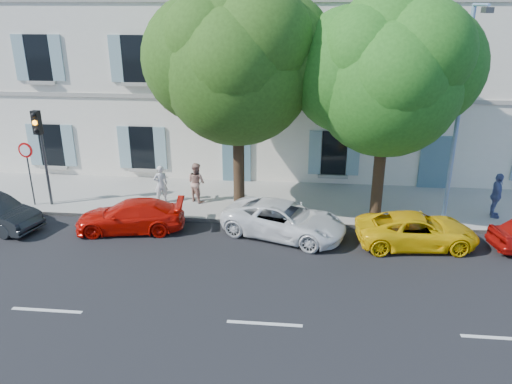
# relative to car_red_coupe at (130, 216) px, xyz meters

# --- Properties ---
(ground) EXTENTS (90.00, 90.00, 0.00)m
(ground) POSITION_rel_car_red_coupe_xyz_m (5.40, -1.24, -0.57)
(ground) COLOR black
(sidewalk) EXTENTS (36.00, 4.50, 0.15)m
(sidewalk) POSITION_rel_car_red_coupe_xyz_m (5.40, 3.21, -0.50)
(sidewalk) COLOR #A09E96
(sidewalk) RESTS_ON ground
(kerb) EXTENTS (36.00, 0.16, 0.16)m
(kerb) POSITION_rel_car_red_coupe_xyz_m (5.40, 1.04, -0.49)
(kerb) COLOR #9E998E
(kerb) RESTS_ON ground
(building) EXTENTS (28.00, 7.00, 12.00)m
(building) POSITION_rel_car_red_coupe_xyz_m (5.40, 8.96, 5.43)
(building) COLOR white
(building) RESTS_ON ground
(car_red_coupe) EXTENTS (4.13, 2.18, 1.14)m
(car_red_coupe) POSITION_rel_car_red_coupe_xyz_m (0.00, 0.00, 0.00)
(car_red_coupe) COLOR red
(car_red_coupe) RESTS_ON ground
(car_white_coupe) EXTENTS (4.86, 3.36, 1.23)m
(car_white_coupe) POSITION_rel_car_red_coupe_xyz_m (5.65, 0.13, 0.05)
(car_white_coupe) COLOR white
(car_white_coupe) RESTS_ON ground
(car_yellow_supercar) EXTENTS (4.28, 2.28, 1.14)m
(car_yellow_supercar) POSITION_rel_car_red_coupe_xyz_m (10.23, -0.19, 0.00)
(car_yellow_supercar) COLOR yellow
(car_yellow_supercar) RESTS_ON ground
(tree_left) EXTENTS (5.52, 5.52, 8.56)m
(tree_left) POSITION_rel_car_red_coupe_xyz_m (3.79, 1.87, 5.09)
(tree_left) COLOR #3A2819
(tree_left) RESTS_ON sidewalk
(tree_right) EXTENTS (5.26, 5.26, 8.10)m
(tree_right) POSITION_rel_car_red_coupe_xyz_m (9.04, 1.57, 4.77)
(tree_right) COLOR #3A2819
(tree_right) RESTS_ON sidewalk
(traffic_light) EXTENTS (0.34, 0.44, 3.91)m
(traffic_light) POSITION_rel_car_red_coupe_xyz_m (-3.96, 1.66, 2.40)
(traffic_light) COLOR #383A3D
(traffic_light) RESTS_ON sidewalk
(road_sign) EXTENTS (0.61, 0.11, 2.63)m
(road_sign) POSITION_rel_car_red_coupe_xyz_m (-4.64, 1.65, 1.47)
(road_sign) COLOR #383A3D
(road_sign) RESTS_ON sidewalk
(street_lamp) EXTENTS (0.26, 1.64, 7.73)m
(street_lamp) POSITION_rel_car_red_coupe_xyz_m (11.60, 1.51, 3.96)
(street_lamp) COLOR #7293BF
(street_lamp) RESTS_ON sidewalk
(pedestrian_a) EXTENTS (0.69, 0.62, 1.59)m
(pedestrian_a) POSITION_rel_car_red_coupe_xyz_m (0.47, 2.46, 0.37)
(pedestrian_a) COLOR silver
(pedestrian_a) RESTS_ON sidewalk
(pedestrian_b) EXTENTS (1.01, 0.96, 1.65)m
(pedestrian_b) POSITION_rel_car_red_coupe_xyz_m (1.89, 2.74, 0.40)
(pedestrian_b) COLOR tan
(pedestrian_b) RESTS_ON sidewalk
(pedestrian_c) EXTENTS (0.65, 1.10, 1.75)m
(pedestrian_c) POSITION_rel_car_red_coupe_xyz_m (13.62, 2.29, 0.45)
(pedestrian_c) COLOR #55659C
(pedestrian_c) RESTS_ON sidewalk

